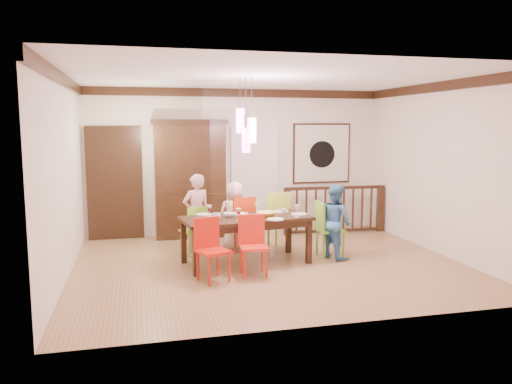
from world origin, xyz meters
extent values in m
plane|color=olive|center=(0.00, 0.00, 0.00)|extent=(6.00, 6.00, 0.00)
plane|color=white|center=(0.00, 0.00, 2.90)|extent=(6.00, 6.00, 0.00)
plane|color=beige|center=(0.00, 2.50, 1.45)|extent=(6.00, 0.00, 6.00)
plane|color=beige|center=(-3.00, 0.00, 1.45)|extent=(0.00, 5.00, 5.00)
plane|color=beige|center=(3.00, 0.00, 1.45)|extent=(0.00, 5.00, 5.00)
cube|color=black|center=(-2.40, 2.45, 1.05)|extent=(1.04, 0.07, 2.24)
cube|color=silver|center=(0.35, 2.46, 1.05)|extent=(0.97, 0.05, 2.22)
cube|color=black|center=(1.80, 2.47, 1.60)|extent=(1.25, 0.04, 1.25)
cube|color=silver|center=(1.80, 2.44, 1.60)|extent=(1.18, 0.02, 1.18)
cylinder|color=black|center=(1.80, 2.43, 1.58)|extent=(0.56, 0.01, 0.56)
cube|color=#E7458E|center=(-0.42, 0.21, 2.25)|extent=(0.11, 0.11, 0.38)
cylinder|color=black|center=(-0.42, 0.21, 2.67)|extent=(0.01, 0.01, 0.46)
cube|color=#E7458E|center=(-0.26, 0.11, 2.10)|extent=(0.11, 0.11, 0.38)
cylinder|color=black|center=(-0.26, 0.11, 2.59)|extent=(0.01, 0.01, 0.61)
cube|color=#E7458E|center=(-0.34, 0.16, 1.95)|extent=(0.11, 0.11, 0.38)
cylinder|color=black|center=(-0.34, 0.16, 2.52)|extent=(0.01, 0.01, 0.76)
cube|color=black|center=(-0.34, 0.16, 0.72)|extent=(2.11, 1.18, 0.05)
cube|color=black|center=(-1.26, 0.53, 0.35)|extent=(0.09, 0.09, 0.70)
cube|color=black|center=(0.58, 0.53, 0.35)|extent=(0.09, 0.09, 0.70)
cube|color=black|center=(-1.26, -0.22, 0.35)|extent=(0.09, 0.09, 0.70)
cube|color=black|center=(0.58, -0.22, 0.35)|extent=(0.09, 0.09, 0.70)
cube|color=black|center=(-0.34, 0.55, 0.65)|extent=(1.79, 0.29, 0.10)
cube|color=black|center=(-0.34, -0.24, 0.65)|extent=(1.79, 0.29, 0.10)
cube|color=#83CD2F|center=(-1.09, 0.93, 0.40)|extent=(0.49, 0.49, 0.04)
cube|color=#83CD2F|center=(-1.09, 0.93, 0.63)|extent=(0.36, 0.17, 0.41)
cylinder|color=#83CD2F|center=(-1.24, 0.77, 0.20)|extent=(0.03, 0.03, 0.39)
cylinder|color=#83CD2F|center=(-0.93, 0.77, 0.20)|extent=(0.03, 0.03, 0.39)
cylinder|color=#83CD2F|center=(-1.24, 1.08, 0.20)|extent=(0.03, 0.03, 0.39)
cylinder|color=#83CD2F|center=(-0.93, 1.08, 0.20)|extent=(0.03, 0.03, 0.39)
cube|color=red|center=(-0.28, 0.98, 0.47)|extent=(0.54, 0.54, 0.04)
cube|color=red|center=(-0.28, 0.98, 0.73)|extent=(0.43, 0.16, 0.48)
cylinder|color=red|center=(-0.45, 0.80, 0.23)|extent=(0.04, 0.04, 0.46)
cylinder|color=red|center=(-0.10, 0.80, 0.23)|extent=(0.04, 0.04, 0.46)
cylinder|color=red|center=(-0.45, 1.16, 0.23)|extent=(0.04, 0.04, 0.46)
cylinder|color=red|center=(-0.10, 1.16, 0.23)|extent=(0.04, 0.04, 0.46)
cube|color=#AECA35|center=(0.31, 0.94, 0.50)|extent=(0.57, 0.57, 0.04)
cube|color=#AECA35|center=(0.31, 0.94, 0.78)|extent=(0.46, 0.16, 0.51)
cylinder|color=#AECA35|center=(0.12, 0.75, 0.24)|extent=(0.04, 0.04, 0.49)
cylinder|color=#AECA35|center=(0.50, 0.75, 0.24)|extent=(0.04, 0.04, 0.49)
cylinder|color=#AECA35|center=(0.12, 1.13, 0.24)|extent=(0.04, 0.04, 0.49)
cylinder|color=#AECA35|center=(0.50, 1.13, 0.24)|extent=(0.04, 0.04, 0.49)
cube|color=red|center=(-0.99, -0.65, 0.43)|extent=(0.52, 0.52, 0.04)
cube|color=red|center=(-0.99, -0.65, 0.67)|extent=(0.39, 0.18, 0.44)
cylinder|color=red|center=(-1.15, -0.81, 0.21)|extent=(0.03, 0.03, 0.42)
cylinder|color=red|center=(-0.82, -0.81, 0.21)|extent=(0.03, 0.03, 0.42)
cylinder|color=red|center=(-1.15, -0.49, 0.21)|extent=(0.03, 0.03, 0.42)
cylinder|color=red|center=(-0.82, -0.49, 0.21)|extent=(0.03, 0.03, 0.42)
cube|color=red|center=(-0.38, -0.53, 0.43)|extent=(0.41, 0.41, 0.04)
cube|color=red|center=(-0.38, -0.53, 0.66)|extent=(0.40, 0.06, 0.44)
cylinder|color=red|center=(-0.54, -0.69, 0.21)|extent=(0.03, 0.03, 0.42)
cylinder|color=red|center=(-0.22, -0.69, 0.21)|extent=(0.03, 0.03, 0.42)
cylinder|color=red|center=(-0.54, -0.37, 0.21)|extent=(0.03, 0.03, 0.42)
cylinder|color=red|center=(-0.22, -0.37, 0.21)|extent=(0.03, 0.03, 0.42)
cube|color=#67A829|center=(1.12, 0.23, 0.45)|extent=(0.43, 0.43, 0.04)
cube|color=#67A829|center=(1.12, 0.23, 0.70)|extent=(0.05, 0.42, 0.46)
cylinder|color=#67A829|center=(0.95, 0.06, 0.22)|extent=(0.04, 0.04, 0.44)
cylinder|color=#67A829|center=(1.29, 0.06, 0.22)|extent=(0.04, 0.04, 0.44)
cylinder|color=#67A829|center=(0.95, 0.40, 0.22)|extent=(0.04, 0.04, 0.44)
cylinder|color=#67A829|center=(1.29, 0.40, 0.22)|extent=(0.04, 0.04, 0.44)
cube|color=black|center=(-0.98, 2.28, 0.44)|extent=(1.35, 0.44, 0.87)
cube|color=black|center=(-0.98, 2.30, 1.55)|extent=(1.35, 0.40, 1.35)
cube|color=black|center=(-0.98, 2.49, 1.55)|extent=(1.16, 0.02, 1.16)
cube|color=black|center=(-0.98, 2.30, 2.24)|extent=(1.45, 0.44, 0.10)
cube|color=black|center=(0.91, 1.95, 0.46)|extent=(0.13, 0.13, 0.92)
cube|color=black|center=(2.90, 1.95, 0.46)|extent=(0.13, 0.13, 0.92)
cube|color=black|center=(1.90, 1.95, 0.93)|extent=(2.11, 0.18, 0.06)
cube|color=black|center=(1.90, 1.95, 0.05)|extent=(1.99, 0.15, 0.05)
imported|color=beige|center=(-1.01, 1.06, 0.68)|extent=(0.57, 0.46, 1.36)
imported|color=beige|center=(-0.34, 1.04, 0.61)|extent=(0.63, 0.44, 1.22)
imported|color=teal|center=(1.16, 0.13, 0.61)|extent=(0.64, 0.72, 1.23)
imported|color=yellow|center=(-0.02, 0.12, 0.79)|extent=(0.31, 0.31, 0.07)
imported|color=white|center=(-0.59, 0.21, 0.78)|extent=(0.25, 0.25, 0.06)
imported|color=silver|center=(-0.82, 0.05, 0.80)|extent=(0.15, 0.15, 0.10)
imported|color=silver|center=(0.32, 0.27, 0.79)|extent=(0.11, 0.11, 0.09)
cylinder|color=white|center=(-0.96, 0.48, 0.76)|extent=(0.26, 0.26, 0.01)
cylinder|color=white|center=(-0.38, 0.43, 0.76)|extent=(0.26, 0.26, 0.01)
cylinder|color=white|center=(0.33, 0.47, 0.76)|extent=(0.26, 0.26, 0.01)
cylinder|color=white|center=(-1.02, -0.13, 0.76)|extent=(0.26, 0.26, 0.01)
cylinder|color=white|center=(0.05, -0.19, 0.76)|extent=(0.26, 0.26, 0.01)
cylinder|color=white|center=(0.54, 0.16, 0.76)|extent=(0.26, 0.26, 0.01)
cube|color=#D83359|center=(-0.32, -0.16, 0.76)|extent=(0.18, 0.14, 0.01)
camera|label=1|loc=(-2.00, -7.39, 2.17)|focal=35.00mm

